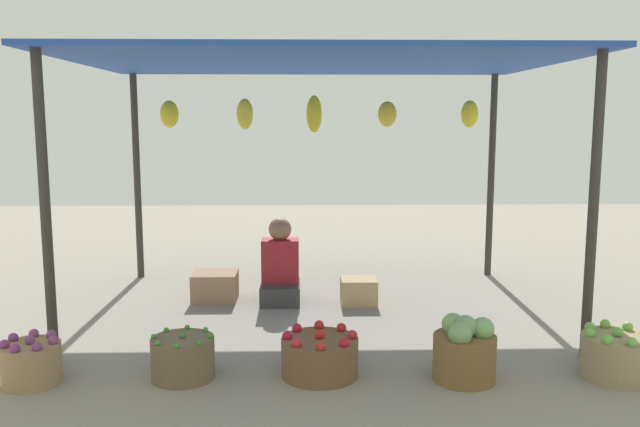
{
  "coord_description": "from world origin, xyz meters",
  "views": [
    {
      "loc": [
        -0.13,
        -5.64,
        1.68
      ],
      "look_at": [
        0.0,
        -0.63,
        0.95
      ],
      "focal_mm": 36.73,
      "sensor_mm": 36.0,
      "label": 1
    }
  ],
  "objects_px": {
    "basket_green_chilies": "(183,358)",
    "basket_red_apples": "(320,356)",
    "basket_purple_onions": "(31,362)",
    "wooden_crate_near_vendor": "(359,291)",
    "wooden_crate_stacked_rear": "(215,286)",
    "basket_cabbages": "(464,351)",
    "basket_green_apples": "(616,356)",
    "vendor_person": "(280,270)"
  },
  "relations": [
    {
      "from": "basket_purple_onions",
      "to": "basket_green_apples",
      "type": "distance_m",
      "value": 3.78
    },
    {
      "from": "vendor_person",
      "to": "wooden_crate_near_vendor",
      "type": "distance_m",
      "value": 0.75
    },
    {
      "from": "basket_red_apples",
      "to": "wooden_crate_near_vendor",
      "type": "xyz_separation_m",
      "value": [
        0.4,
        1.68,
        -0.02
      ]
    },
    {
      "from": "basket_green_chilies",
      "to": "wooden_crate_stacked_rear",
      "type": "distance_m",
      "value": 1.86
    },
    {
      "from": "basket_green_chilies",
      "to": "basket_cabbages",
      "type": "xyz_separation_m",
      "value": [
        1.83,
        -0.08,
        0.05
      ]
    },
    {
      "from": "basket_green_chilies",
      "to": "basket_red_apples",
      "type": "relative_size",
      "value": 0.81
    },
    {
      "from": "basket_purple_onions",
      "to": "wooden_crate_near_vendor",
      "type": "bearing_deg",
      "value": 38.22
    },
    {
      "from": "basket_purple_onions",
      "to": "basket_green_chilies",
      "type": "relative_size",
      "value": 0.9
    },
    {
      "from": "basket_purple_onions",
      "to": "basket_cabbages",
      "type": "distance_m",
      "value": 2.78
    },
    {
      "from": "basket_cabbages",
      "to": "basket_green_apples",
      "type": "relative_size",
      "value": 0.97
    },
    {
      "from": "basket_green_chilies",
      "to": "wooden_crate_near_vendor",
      "type": "xyz_separation_m",
      "value": [
        1.29,
        1.7,
        -0.02
      ]
    },
    {
      "from": "basket_purple_onions",
      "to": "basket_green_apples",
      "type": "relative_size",
      "value": 0.83
    },
    {
      "from": "vendor_person",
      "to": "wooden_crate_near_vendor",
      "type": "relative_size",
      "value": 2.39
    },
    {
      "from": "basket_red_apples",
      "to": "basket_cabbages",
      "type": "distance_m",
      "value": 0.94
    },
    {
      "from": "vendor_person",
      "to": "basket_cabbages",
      "type": "relative_size",
      "value": 1.81
    },
    {
      "from": "basket_purple_onions",
      "to": "wooden_crate_stacked_rear",
      "type": "xyz_separation_m",
      "value": [
        0.92,
        1.92,
        -0.01
      ]
    },
    {
      "from": "basket_cabbages",
      "to": "basket_green_apples",
      "type": "bearing_deg",
      "value": 0.4
    },
    {
      "from": "basket_green_apples",
      "to": "vendor_person",
      "type": "bearing_deg",
      "value": 140.42
    },
    {
      "from": "basket_green_chilies",
      "to": "vendor_person",
      "type": "bearing_deg",
      "value": 72.2
    },
    {
      "from": "vendor_person",
      "to": "wooden_crate_stacked_rear",
      "type": "height_order",
      "value": "vendor_person"
    },
    {
      "from": "basket_red_apples",
      "to": "basket_green_apples",
      "type": "distance_m",
      "value": 1.93
    },
    {
      "from": "basket_green_chilies",
      "to": "basket_green_apples",
      "type": "distance_m",
      "value": 2.83
    },
    {
      "from": "wooden_crate_stacked_rear",
      "to": "vendor_person",
      "type": "bearing_deg",
      "value": -6.53
    },
    {
      "from": "basket_green_chilies",
      "to": "basket_red_apples",
      "type": "height_order",
      "value": "basket_red_apples"
    },
    {
      "from": "vendor_person",
      "to": "wooden_crate_stacked_rear",
      "type": "relative_size",
      "value": 1.9
    },
    {
      "from": "basket_green_chilies",
      "to": "wooden_crate_stacked_rear",
      "type": "xyz_separation_m",
      "value": [
        -0.04,
        1.86,
        -0.01
      ]
    },
    {
      "from": "basket_red_apples",
      "to": "basket_green_apples",
      "type": "relative_size",
      "value": 1.14
    },
    {
      "from": "basket_cabbages",
      "to": "wooden_crate_stacked_rear",
      "type": "distance_m",
      "value": 2.69
    },
    {
      "from": "basket_red_apples",
      "to": "basket_green_apples",
      "type": "height_order",
      "value": "basket_green_apples"
    },
    {
      "from": "basket_green_chilies",
      "to": "wooden_crate_stacked_rear",
      "type": "bearing_deg",
      "value": 91.13
    },
    {
      "from": "basket_purple_onions",
      "to": "basket_red_apples",
      "type": "xyz_separation_m",
      "value": [
        1.84,
        0.08,
        -0.01
      ]
    },
    {
      "from": "basket_purple_onions",
      "to": "wooden_crate_stacked_rear",
      "type": "bearing_deg",
      "value": 64.55
    },
    {
      "from": "vendor_person",
      "to": "basket_green_chilies",
      "type": "height_order",
      "value": "vendor_person"
    },
    {
      "from": "basket_red_apples",
      "to": "basket_green_apples",
      "type": "xyz_separation_m",
      "value": [
        1.93,
        -0.09,
        0.02
      ]
    },
    {
      "from": "basket_green_apples",
      "to": "wooden_crate_near_vendor",
      "type": "height_order",
      "value": "basket_green_apples"
    },
    {
      "from": "vendor_person",
      "to": "basket_red_apples",
      "type": "xyz_separation_m",
      "value": [
        0.32,
        -1.77,
        -0.17
      ]
    },
    {
      "from": "wooden_crate_near_vendor",
      "to": "wooden_crate_stacked_rear",
      "type": "height_order",
      "value": "wooden_crate_stacked_rear"
    },
    {
      "from": "basket_green_apples",
      "to": "wooden_crate_stacked_rear",
      "type": "xyz_separation_m",
      "value": [
        -2.86,
        1.93,
        -0.02
      ]
    },
    {
      "from": "basket_green_chilies",
      "to": "basket_cabbages",
      "type": "distance_m",
      "value": 1.83
    },
    {
      "from": "basket_red_apples",
      "to": "wooden_crate_near_vendor",
      "type": "height_order",
      "value": "basket_red_apples"
    },
    {
      "from": "basket_purple_onions",
      "to": "wooden_crate_stacked_rear",
      "type": "height_order",
      "value": "basket_purple_onions"
    },
    {
      "from": "basket_red_apples",
      "to": "wooden_crate_stacked_rear",
      "type": "bearing_deg",
      "value": 116.81
    }
  ]
}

